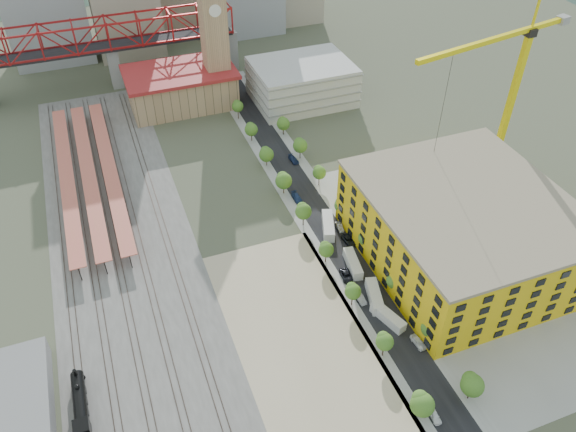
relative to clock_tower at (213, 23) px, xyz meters
name	(u,v)px	position (x,y,z in m)	size (l,w,h in m)	color
ground	(273,247)	(-8.00, -79.99, -28.70)	(400.00, 400.00, 0.00)	#474C38
ballast_strip	(121,237)	(-44.00, -62.49, -28.67)	(36.00, 165.00, 0.06)	#605E59
dirt_lot	(304,344)	(-12.00, -111.49, -28.67)	(28.00, 67.00, 0.06)	tan
street_asphalt	(308,199)	(8.00, -64.99, -28.67)	(12.00, 170.00, 0.06)	black
sidewalk_west	(290,203)	(2.50, -64.99, -28.68)	(3.00, 170.00, 0.04)	gray
sidewalk_east	(326,195)	(13.50, -64.99, -28.68)	(3.00, 170.00, 0.04)	gray
construction_pad	(466,254)	(37.00, -99.99, -28.67)	(50.00, 90.00, 0.06)	gray
rail_tracks	(114,238)	(-45.80, -62.49, -28.55)	(26.56, 160.00, 0.18)	#382B23
platform_canopies	(88,172)	(-49.00, -34.99, -24.70)	(16.00, 80.00, 4.12)	#C9594D
station_hall	(181,87)	(-13.00, 2.01, -22.03)	(38.00, 24.00, 13.10)	tan
clock_tower	(213,23)	(0.00, 0.00, 0.00)	(12.00, 12.00, 52.00)	tan
parking_garage	(302,82)	(28.00, -9.99, -21.70)	(34.00, 26.00, 14.00)	silver
truss_bridge	(108,37)	(-33.00, 25.01, -9.83)	(94.00, 9.60, 25.60)	gray
construction_building	(463,229)	(34.00, -99.99, -19.29)	(44.60, 50.60, 18.80)	yellow
street_trees	(322,221)	(8.00, -74.99, -28.70)	(15.40, 124.40, 8.00)	#39681F
distant_hills	(212,77)	(37.28, 180.01, -108.23)	(647.00, 264.00, 227.00)	#4C6B59
locomotive	(82,416)	(-58.00, -113.37, -26.62)	(2.88, 22.24, 5.56)	black
tower_crane	(509,80)	(58.61, -75.83, 4.42)	(49.69, 11.24, 53.67)	yellow
site_trailer_a	(388,317)	(8.00, -112.05, -27.46)	(2.38, 9.05, 2.48)	silver
site_trailer_b	(374,296)	(8.00, -105.57, -27.36)	(2.57, 9.75, 2.67)	silver
site_trailer_c	(353,264)	(8.00, -94.12, -27.40)	(2.50, 9.49, 2.60)	silver
site_trailer_d	(328,226)	(8.00, -79.04, -27.27)	(2.75, 10.44, 2.86)	silver
car_0	(434,416)	(5.00, -136.22, -28.03)	(1.58, 3.94, 1.34)	white
car_1	(360,298)	(5.00, -104.47, -28.02)	(1.44, 4.12, 1.36)	#A0A2A6
car_2	(346,276)	(5.00, -96.81, -27.99)	(2.35, 5.10, 1.42)	black
car_3	(297,197)	(5.00, -63.85, -28.01)	(1.93, 4.75, 1.38)	navy
car_4	(418,342)	(11.00, -120.15, -27.96)	(1.74, 4.33, 1.47)	white
car_5	(339,227)	(11.00, -79.78, -28.03)	(1.41, 4.05, 1.34)	#A4A2A8
car_6	(349,240)	(11.00, -85.46, -28.01)	(2.27, 4.93, 1.37)	black
car_7	(294,160)	(11.00, -45.87, -28.01)	(1.92, 4.73, 1.37)	navy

